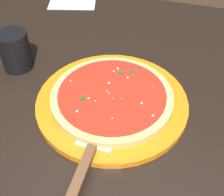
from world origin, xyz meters
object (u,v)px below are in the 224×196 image
Objects in this scene: serving_plate at (112,102)px; napkin_loose_left at (73,2)px; cup_tall_drink at (15,51)px; pizza at (112,97)px; pizza_server at (88,158)px.

serving_plate is 0.50m from napkin_loose_left.
cup_tall_drink reaches higher than serving_plate.
serving_plate is at bearing -57.96° from napkin_loose_left.
napkin_loose_left is at bearing 122.04° from serving_plate.
pizza is at bearing -57.96° from napkin_loose_left.
pizza_server is at bearing -65.36° from napkin_loose_left.
pizza is at bearing -13.27° from cup_tall_drink.
cup_tall_drink reaches higher than napkin_loose_left.
pizza_server is at bearing -39.85° from cup_tall_drink.
pizza_server is at bearing -88.96° from pizza.
napkin_loose_left is (-0.00, 0.36, -0.05)m from cup_tall_drink.
napkin_loose_left is (-0.27, 0.58, -0.02)m from pizza_server.
cup_tall_drink is at bearing 140.15° from pizza_server.
pizza reaches higher than napkin_loose_left.
pizza is 0.16m from pizza_server.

